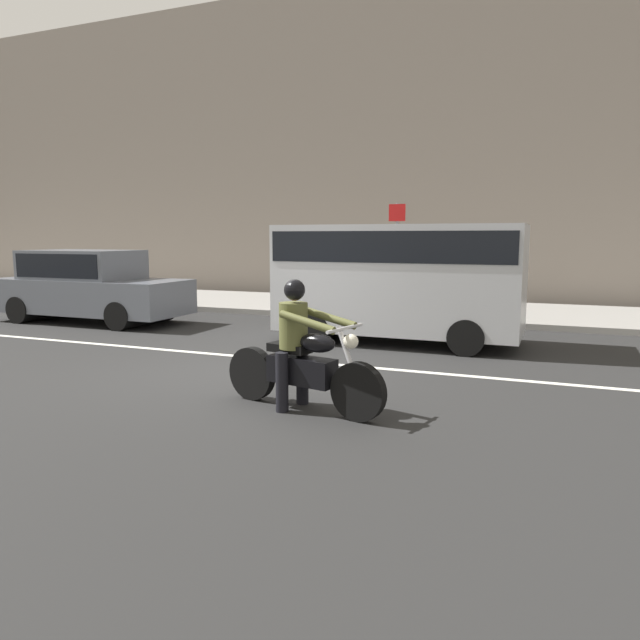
% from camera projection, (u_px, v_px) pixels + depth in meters
% --- Properties ---
extents(ground_plane, '(80.00, 80.00, 0.00)m').
position_uv_depth(ground_plane, '(240.00, 370.00, 9.08)').
color(ground_plane, '#242424').
extents(sidewalk_slab, '(40.00, 4.40, 0.14)m').
position_uv_depth(sidewalk_slab, '(384.00, 308.00, 16.41)').
color(sidewalk_slab, gray).
rests_on(sidewalk_slab, ground_plane).
extents(building_facade, '(40.00, 1.40, 10.00)m').
position_uv_depth(building_facade, '(415.00, 143.00, 18.83)').
color(building_facade, slate).
rests_on(building_facade, ground_plane).
extents(lane_marking_stripe, '(18.00, 0.14, 0.01)m').
position_uv_depth(lane_marking_stripe, '(319.00, 363.00, 9.55)').
color(lane_marking_stripe, silver).
rests_on(lane_marking_stripe, ground_plane).
extents(motorcycle_with_rider_olive, '(2.19, 0.81, 1.55)m').
position_uv_depth(motorcycle_with_rider_olive, '(301.00, 357.00, 6.92)').
color(motorcycle_with_rider_olive, black).
rests_on(motorcycle_with_rider_olive, ground_plane).
extents(parked_van_silver, '(4.58, 1.96, 2.26)m').
position_uv_depth(parked_van_silver, '(399.00, 275.00, 11.28)').
color(parked_van_silver, '#B2B5BA').
rests_on(parked_van_silver, ground_plane).
extents(parked_sedan_slate_gray, '(4.76, 1.82, 1.72)m').
position_uv_depth(parked_sedan_slate_gray, '(88.00, 285.00, 14.07)').
color(parked_sedan_slate_gray, slate).
rests_on(parked_sedan_slate_gray, ground_plane).
extents(street_sign_post, '(0.44, 0.08, 2.77)m').
position_uv_depth(street_sign_post, '(397.00, 246.00, 15.48)').
color(street_sign_post, gray).
rests_on(street_sign_post, sidewalk_slab).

